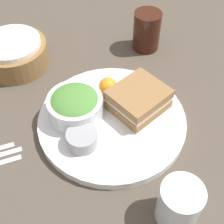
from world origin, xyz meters
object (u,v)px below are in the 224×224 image
(water_glass, at_px, (179,204))
(plate, at_px, (112,121))
(drink_glass, at_px, (147,31))
(salad_bowl, at_px, (75,105))
(dressing_cup, at_px, (82,139))
(sandwich, at_px, (138,99))
(bread_basket, at_px, (14,53))

(water_glass, bearing_deg, plate, 94.56)
(plate, xyz_separation_m, water_glass, (0.02, -0.25, 0.04))
(drink_glass, bearing_deg, salad_bowl, -146.87)
(dressing_cup, bearing_deg, water_glass, -63.17)
(plate, xyz_separation_m, sandwich, (0.07, 0.01, 0.04))
(salad_bowl, distance_m, water_glass, 0.30)
(dressing_cup, bearing_deg, salad_bowl, 79.81)
(salad_bowl, height_order, water_glass, water_glass)
(salad_bowl, distance_m, bread_basket, 0.27)
(bread_basket, bearing_deg, drink_glass, -12.19)
(plate, xyz_separation_m, drink_glass, (0.20, 0.22, 0.04))
(salad_bowl, relative_size, bread_basket, 0.69)
(plate, relative_size, dressing_cup, 5.10)
(dressing_cup, bearing_deg, plate, 24.53)
(drink_glass, bearing_deg, bread_basket, 167.81)
(plate, height_order, bread_basket, bread_basket)
(salad_bowl, bearing_deg, dressing_cup, -100.19)
(sandwich, relative_size, dressing_cup, 2.22)
(sandwich, relative_size, water_glass, 1.56)
(bread_basket, distance_m, water_glass, 0.57)
(drink_glass, distance_m, bread_basket, 0.36)
(plate, relative_size, sandwich, 2.30)
(dressing_cup, relative_size, drink_glass, 0.60)
(dressing_cup, xyz_separation_m, water_glass, (0.10, -0.21, 0.01))
(water_glass, bearing_deg, drink_glass, 68.56)
(plate, height_order, drink_glass, drink_glass)
(sandwich, height_order, bread_basket, bread_basket)
(sandwich, bearing_deg, water_glass, -100.93)
(sandwich, distance_m, salad_bowl, 0.14)
(plate, relative_size, water_glass, 3.58)
(salad_bowl, bearing_deg, drink_glass, 33.13)
(salad_bowl, bearing_deg, sandwich, -14.75)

